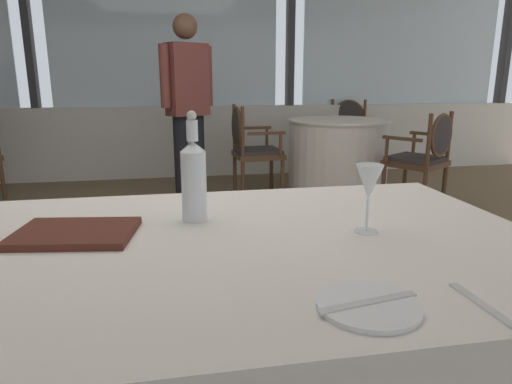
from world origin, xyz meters
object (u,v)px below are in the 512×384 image
water_bottle (194,178)px  dining_chair_1_1 (347,130)px  side_plate (368,305)px  diner_person_0 (188,99)px  dining_chair_1_2 (250,144)px  dining_chair_1_0 (425,153)px  menu_book (75,233)px  wine_glass (369,184)px

water_bottle → dining_chair_1_1: bearing=62.6°
side_plate → diner_person_0: size_ratio=0.11×
dining_chair_1_1 → diner_person_0: size_ratio=0.53×
side_plate → dining_chair_1_2: (0.42, 3.73, -0.23)m
dining_chair_1_0 → dining_chair_1_2: (-1.48, 0.74, 0.02)m
dining_chair_1_1 → dining_chair_1_2: dining_chair_1_1 is taller
dining_chair_1_2 → diner_person_0: bearing=-164.8°
menu_book → dining_chair_1_2: (1.03, 3.23, -0.23)m
menu_book → dining_chair_1_0: dining_chair_1_0 is taller
water_bottle → wine_glass: water_bottle is taller
diner_person_0 → dining_chair_1_1: bearing=-89.4°
menu_book → diner_person_0: diner_person_0 is taller
menu_book → dining_chair_1_0: bearing=53.1°
side_plate → dining_chair_1_2: 3.76m
water_bottle → dining_chair_1_2: bearing=77.3°
wine_glass → dining_chair_1_1: size_ratio=0.20×
menu_book → dining_chair_1_1: size_ratio=0.33×
dining_chair_1_1 → diner_person_0: (-1.99, -1.11, 0.44)m
side_plate → water_bottle: 0.67m
menu_book → dining_chair_1_1: 4.79m
wine_glass → dining_chair_1_1: (1.64, 4.24, -0.35)m
menu_book → diner_person_0: (0.42, 3.02, 0.22)m
dining_chair_1_2 → diner_person_0: (-0.61, -0.20, 0.45)m
dining_chair_1_0 → dining_chair_1_2: 1.65m
water_bottle → dining_chair_1_0: bearing=47.6°
dining_chair_1_2 → water_bottle: bearing=-106.0°
wine_glass → dining_chair_1_2: 3.36m
dining_chair_1_0 → dining_chair_1_1: (-0.09, 1.65, 0.03)m
dining_chair_1_0 → water_bottle: bearing=104.3°
water_bottle → dining_chair_1_2: 3.23m
dining_chair_1_2 → diner_person_0: size_ratio=0.53×
wine_glass → dining_chair_1_2: size_ratio=0.20×
side_plate → menu_book: (-0.61, 0.50, 0.01)m
side_plate → diner_person_0: diner_person_0 is taller
dining_chair_1_0 → side_plate: bearing=114.2°
menu_book → water_bottle: bearing=24.1°
menu_book → dining_chair_1_0: (2.51, 2.48, -0.25)m
dining_chair_1_2 → diner_person_0: 0.78m
side_plate → dining_chair_1_0: 3.55m
water_bottle → diner_person_0: bearing=88.0°
water_bottle → side_plate: bearing=-64.5°
dining_chair_1_1 → dining_chair_1_2: (-1.38, -0.91, -0.01)m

